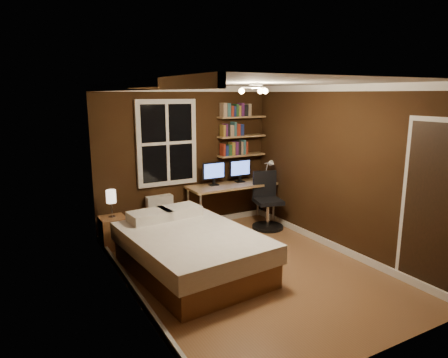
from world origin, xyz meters
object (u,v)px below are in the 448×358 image
nightstand (113,232)px  radiator (160,215)px  office_chair (267,207)px  monitor_left (214,174)px  bedside_lamp (112,204)px  bed (191,251)px  desk (232,187)px  desk_lamp (269,170)px  monitor_right (240,171)px

nightstand → radiator: (0.86, 0.22, 0.09)m
office_chair → monitor_left: bearing=161.6°
radiator → monitor_left: bearing=-7.2°
bedside_lamp → office_chair: 2.70m
bed → nightstand: (-0.69, 1.43, -0.06)m
bed → desk: (1.47, 1.45, 0.41)m
office_chair → nightstand: bearing=-175.0°
bedside_lamp → radiator: bedside_lamp is taller
desk_lamp → office_chair: (-0.20, -0.26, -0.60)m
desk_lamp → radiator: bearing=169.4°
radiator → desk_lamp: (1.99, -0.37, 0.65)m
nightstand → monitor_left: (1.84, 0.10, 0.74)m
monitor_left → nightstand: bearing=-176.9°
bedside_lamp → desk_lamp: bearing=-3.0°
bed → office_chair: bearing=22.2°
monitor_right → bed: bearing=-138.0°
nightstand → office_chair: office_chair is taller
bed → radiator: bed is taller
desk → office_chair: size_ratio=1.60×
nightstand → monitor_left: size_ratio=1.11×
bed → monitor_right: 2.38m
bed → nightstand: 1.59m
monitor_left → office_chair: 1.12m
desk_lamp → office_chair: 0.69m
monitor_right → desk_lamp: 0.52m
bedside_lamp → radiator: (0.86, 0.22, -0.37)m
bed → nightstand: bed is taller
bed → office_chair: office_chair is taller
bedside_lamp → desk: bedside_lamp is taller
radiator → office_chair: office_chair is taller
nightstand → radiator: 0.89m
bedside_lamp → monitor_right: bearing=2.4°
bed → bedside_lamp: 1.63m
bed → desk: size_ratio=1.36×
bed → desk_lamp: (2.16, 1.28, 0.69)m
monitor_left → monitor_right: 0.54m
monitor_right → office_chair: size_ratio=0.43×
radiator → monitor_left: size_ratio=1.54×
desk → desk_lamp: bearing=-13.7°
nightstand → desk_lamp: bearing=-3.9°
desk → monitor_right: (0.22, 0.08, 0.27)m
desk_lamp → desk: bearing=166.3°
monitor_left → office_chair: bearing=-32.3°
bedside_lamp → office_chair: bearing=-8.8°
nightstand → desk_lamp: desk_lamp is taller
monitor_left → monitor_right: same height
monitor_left → desk_lamp: bearing=-13.9°
radiator → monitor_right: 1.66m
bed → monitor_left: bearing=47.7°
desk → monitor_left: 0.43m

